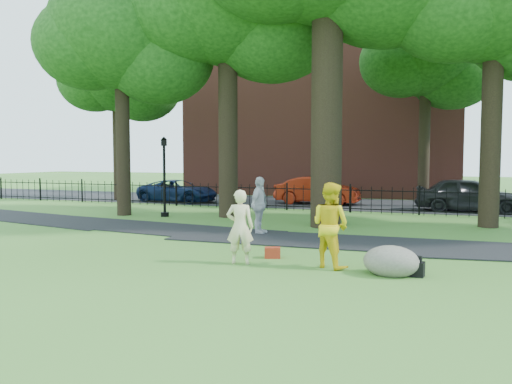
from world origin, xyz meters
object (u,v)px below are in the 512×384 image
at_px(red_sedan, 317,191).
at_px(lamppost, 164,177).
at_px(woman, 240,227).
at_px(boulder, 391,259).
at_px(man, 330,225).

bearing_deg(red_sedan, lamppost, 148.50).
height_order(woman, red_sedan, woman).
height_order(boulder, red_sedan, red_sedan).
bearing_deg(woman, boulder, 165.96).
distance_m(boulder, lamppost, 12.55).
bearing_deg(man, woman, 36.83).
relative_size(woman, red_sedan, 0.40).
height_order(woman, lamppost, lamppost).
xyz_separation_m(man, lamppost, (-8.64, 7.18, 0.69)).
xyz_separation_m(woman, lamppost, (-6.57, 7.55, 0.78)).
relative_size(woman, man, 0.91).
relative_size(woman, boulder, 1.49).
xyz_separation_m(woman, man, (2.07, 0.37, 0.09)).
bearing_deg(boulder, man, 169.03).
xyz_separation_m(man, boulder, (1.38, -0.27, -0.63)).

